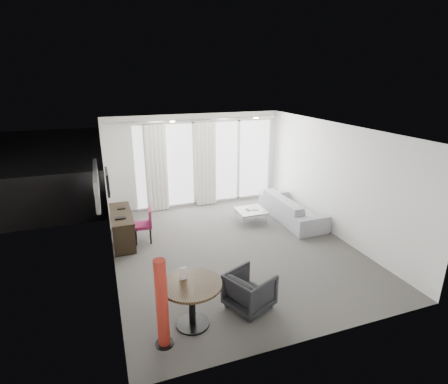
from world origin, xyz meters
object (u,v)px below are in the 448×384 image
object	(u,v)px
tub_armchair	(250,290)
rattan_chair_b	(244,173)
red_lamp	(162,304)
rattan_chair_a	(222,178)
coffee_table	(251,216)
sofa	(292,208)
desk	(122,227)
desk_chair	(143,226)
round_table	(192,304)

from	to	relation	value
tub_armchair	rattan_chair_b	bearing A→B (deg)	-46.32
tub_armchair	rattan_chair_b	distance (m)	6.61
red_lamp	rattan_chair_a	size ratio (longest dim) A/B	1.72
coffee_table	sofa	distance (m)	1.10
desk	rattan_chair_b	world-z (taller)	rattan_chair_b
desk	red_lamp	distance (m)	3.54
red_lamp	tub_armchair	xyz separation A→B (m)	(1.46, 0.37, -0.36)
sofa	desk_chair	bearing A→B (deg)	89.70
desk_chair	tub_armchair	xyz separation A→B (m)	(1.32, -2.98, -0.08)
desk_chair	desk	bearing A→B (deg)	165.23
rattan_chair_a	desk	bearing A→B (deg)	-146.66
red_lamp	sofa	bearing A→B (deg)	40.05
rattan_chair_b	round_table	bearing A→B (deg)	-104.90
red_lamp	coffee_table	xyz separation A→B (m)	(2.90, 3.57, -0.51)
round_table	rattan_chair_b	xyz separation A→B (m)	(3.46, 6.24, 0.07)
round_table	coffee_table	xyz separation A→B (m)	(2.42, 3.31, -0.20)
desk	round_table	distance (m)	3.34
desk	tub_armchair	size ratio (longest dim) A/B	2.18
round_table	rattan_chair_b	size ratio (longest dim) A/B	1.06
coffee_table	sofa	xyz separation A→B (m)	(1.06, -0.24, 0.16)
tub_armchair	rattan_chair_a	size ratio (longest dim) A/B	0.87
desk	red_lamp	xyz separation A→B (m)	(0.29, -3.51, 0.32)
desk	coffee_table	world-z (taller)	desk
round_table	red_lamp	xyz separation A→B (m)	(-0.48, -0.26, 0.31)
round_table	rattan_chair_a	distance (m)	6.63
tub_armchair	rattan_chair_a	xyz separation A→B (m)	(1.62, 5.99, 0.08)
desk_chair	sofa	world-z (taller)	desk_chair
tub_armchair	rattan_chair_a	bearing A→B (deg)	-39.44
desk_chair	rattan_chair_a	xyz separation A→B (m)	(2.94, 3.01, -0.00)
red_lamp	coffee_table	size ratio (longest dim) A/B	1.88
round_table	coffee_table	size ratio (longest dim) A/B	1.28
red_lamp	sofa	world-z (taller)	red_lamp
desk	rattan_chair_a	xyz separation A→B (m)	(3.37, 2.85, 0.04)
rattan_chair_a	rattan_chair_b	bearing A→B (deg)	2.45
desk	sofa	xyz separation A→B (m)	(4.25, -0.18, -0.02)
tub_armchair	desk	bearing A→B (deg)	4.85
round_table	tub_armchair	distance (m)	0.99
desk_chair	sofa	xyz separation A→B (m)	(3.81, -0.02, -0.07)
red_lamp	rattan_chair_a	xyz separation A→B (m)	(3.08, 6.36, -0.28)
desk	desk_chair	world-z (taller)	desk_chair
red_lamp	coffee_table	distance (m)	4.63
rattan_chair_a	rattan_chair_b	xyz separation A→B (m)	(0.86, 0.14, 0.04)
desk_chair	tub_armchair	distance (m)	3.26
desk_chair	round_table	distance (m)	3.11
red_lamp	rattan_chair_b	size ratio (longest dim) A/B	1.56
tub_armchair	red_lamp	bearing A→B (deg)	79.82
red_lamp	sofa	xyz separation A→B (m)	(3.96, 3.33, -0.35)
tub_armchair	coffee_table	xyz separation A→B (m)	(1.44, 3.20, -0.15)
tub_armchair	round_table	bearing A→B (deg)	71.93
red_lamp	round_table	bearing A→B (deg)	28.57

